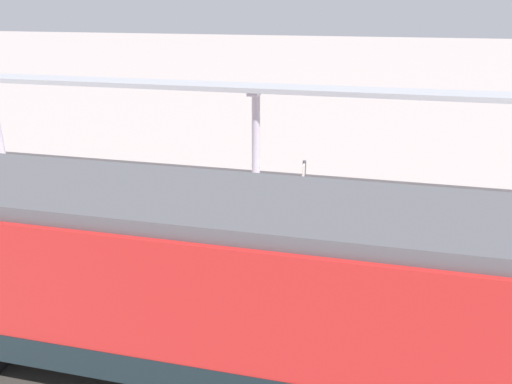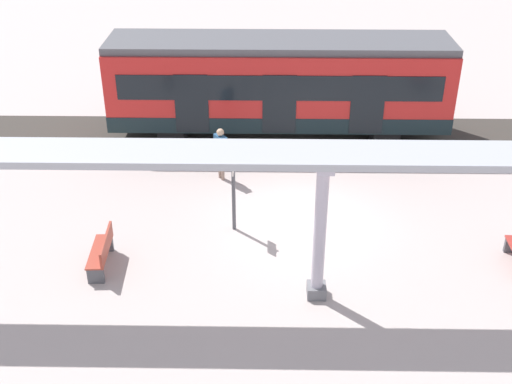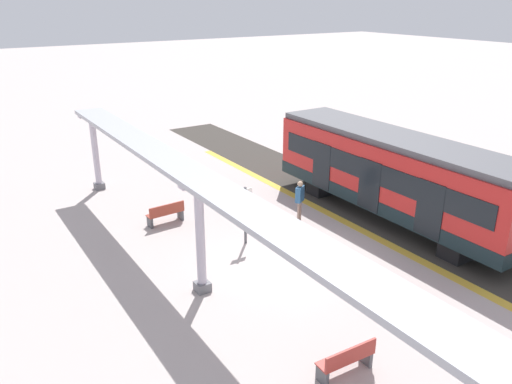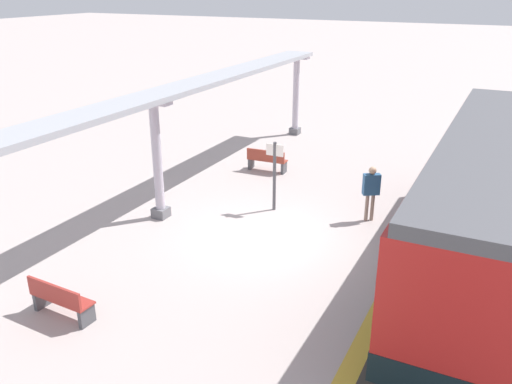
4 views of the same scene
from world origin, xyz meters
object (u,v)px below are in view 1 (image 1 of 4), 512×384
platform_info_sign (303,190)px  train_near_carriage (180,281)px  bench_mid_platform (104,180)px  bench_near_end (413,205)px  canopy_pillar_second (256,143)px  passenger_waiting_near_edge (308,246)px

platform_info_sign → train_near_carriage: bearing=168.3°
train_near_carriage → bench_mid_platform: bearing=37.5°
bench_near_end → platform_info_sign: platform_info_sign is taller
bench_near_end → train_near_carriage: bearing=150.6°
canopy_pillar_second → bench_near_end: 5.52m
bench_near_end → canopy_pillar_second: bearing=78.4°
train_near_carriage → bench_mid_platform: train_near_carriage is taller
canopy_pillar_second → platform_info_sign: (-2.84, -2.06, -0.50)m
train_near_carriage → platform_info_sign: size_ratio=5.22×
train_near_carriage → bench_near_end: train_near_carriage is taller
bench_near_end → bench_mid_platform: same height
platform_info_sign → passenger_waiting_near_edge: bearing=-169.6°
canopy_pillar_second → bench_near_end: bearing=-101.6°
bench_mid_platform → passenger_waiting_near_edge: 9.03m
train_near_carriage → canopy_pillar_second: (8.99, 0.78, -0.00)m
bench_near_end → bench_mid_platform: bearing=90.7°
bench_near_end → platform_info_sign: (-1.76, 3.18, 0.89)m
train_near_carriage → platform_info_sign: 6.30m
bench_near_end → platform_info_sign: bearing=119.1°
canopy_pillar_second → passenger_waiting_near_edge: size_ratio=2.12×
canopy_pillar_second → passenger_waiting_near_edge: (-5.72, -2.59, -0.76)m
train_near_carriage → passenger_waiting_near_edge: bearing=-28.9°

